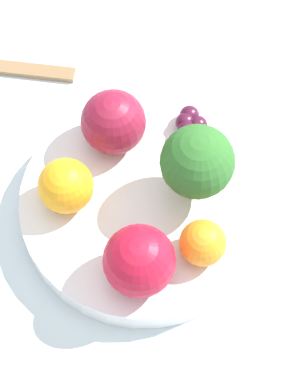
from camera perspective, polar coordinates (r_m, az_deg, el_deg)
ground_plane at (r=0.62m, az=0.00°, el=-2.59°), size 6.00×6.00×0.00m
table_surface at (r=0.61m, az=0.00°, el=-2.19°), size 1.20×1.20×0.02m
bowl at (r=0.59m, az=0.00°, el=-1.13°), size 0.22×0.22×0.03m
broccoli at (r=0.54m, az=4.75°, el=2.64°), size 0.06×0.06×0.08m
apple_red at (r=0.58m, az=-2.74°, el=6.23°), size 0.06×0.06×0.06m
apple_green at (r=0.52m, az=-0.42°, el=-6.13°), size 0.06×0.06×0.06m
orange_front at (r=0.54m, az=5.24°, el=-4.53°), size 0.04×0.04×0.04m
orange_back at (r=0.56m, az=-6.97°, el=0.54°), size 0.05×0.05×0.05m
grape_cluster at (r=0.61m, az=4.06°, el=6.13°), size 0.04×0.04×0.02m
spoon at (r=0.70m, az=-9.57°, el=10.55°), size 0.04×0.08×0.01m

